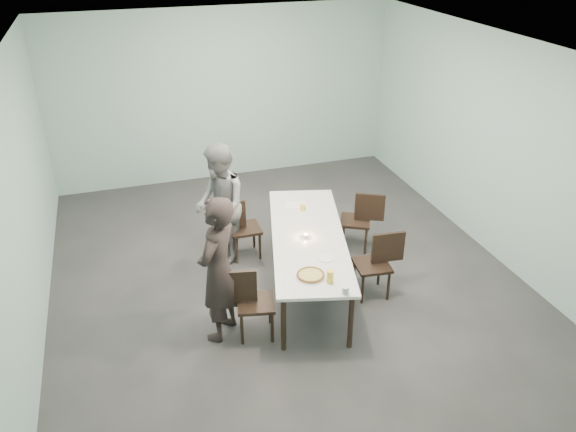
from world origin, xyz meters
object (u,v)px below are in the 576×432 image
object	(u,v)px
chair_near_left	(248,298)
chair_far_right	(361,217)
amber_tumbler	(303,207)
side_plate	(326,258)
chair_near_right	(379,260)
chair_far_left	(239,225)
beer_glass	(330,277)
table	(308,239)
pizza	(311,275)
tealight	(306,236)
diner_far	(220,205)
diner_near	(218,270)
water_tumbler	(345,290)

from	to	relation	value
chair_near_left	chair_far_right	world-z (taller)	same
chair_near_left	amber_tumbler	distance (m)	1.80
chair_far_right	side_plate	distance (m)	1.62
chair_near_right	chair_far_left	bearing A→B (deg)	-37.98
chair_far_right	beer_glass	bearing A→B (deg)	83.12
table	chair_near_left	bearing A→B (deg)	-143.45
side_plate	chair_far_right	bearing A→B (deg)	50.41
pizza	tealight	bearing A→B (deg)	74.40
chair_far_left	beer_glass	world-z (taller)	beer_glass
pizza	diner_far	bearing A→B (deg)	109.36
chair_far_right	chair_near_left	bearing A→B (deg)	61.93
amber_tumbler	diner_far	bearing A→B (deg)	164.54
diner_near	tealight	distance (m)	1.34
diner_far	amber_tumbler	xyz separation A→B (m)	(1.08, -0.30, -0.06)
chair_near_left	chair_far_left	bearing A→B (deg)	92.18
chair_far_left	diner_far	bearing A→B (deg)	179.04
chair_far_right	side_plate	xyz separation A→B (m)	(-1.02, -1.23, 0.25)
table	water_tumbler	size ratio (longest dim) A/B	30.47
diner_far	diner_near	bearing A→B (deg)	-10.12
diner_near	water_tumbler	bearing A→B (deg)	99.28
pizza	amber_tumbler	size ratio (longest dim) A/B	4.25
diner_near	water_tumbler	distance (m)	1.40
chair_far_right	pizza	xyz separation A→B (m)	(-1.32, -1.52, 0.27)
amber_tumbler	chair_far_left	bearing A→B (deg)	160.61
chair_far_right	water_tumbler	distance (m)	2.23
beer_glass	amber_tumbler	bearing A→B (deg)	80.81
chair_near_right	diner_far	bearing A→B (deg)	-33.65
side_plate	tealight	distance (m)	0.54
diner_far	amber_tumbler	bearing A→B (deg)	76.61
tealight	table	bearing A→B (deg)	35.88
amber_tumbler	water_tumbler	bearing A→B (deg)	-95.79
table	diner_far	bearing A→B (deg)	133.49
pizza	chair_near_left	bearing A→B (deg)	167.81
chair_near_right	amber_tumbler	size ratio (longest dim) A/B	10.88
chair_far_left	side_plate	world-z (taller)	chair_far_left
diner_near	pizza	bearing A→B (deg)	113.29
table	diner_near	world-z (taller)	diner_near
table	chair_far_left	bearing A→B (deg)	124.93
water_tumbler	tealight	xyz separation A→B (m)	(-0.01, 1.24, -0.02)
table	chair_near_left	size ratio (longest dim) A/B	3.15
chair_near_left	diner_far	size ratio (longest dim) A/B	0.51
chair_far_left	amber_tumbler	bearing A→B (deg)	-19.13
tealight	side_plate	bearing A→B (deg)	-82.76
chair_near_left	table	bearing A→B (deg)	48.43
diner_far	amber_tumbler	size ratio (longest dim) A/B	21.22
diner_near	diner_far	bearing A→B (deg)	-154.13
chair_near_left	diner_far	xyz separation A→B (m)	(0.04, 1.68, 0.35)
amber_tumbler	chair_near_left	bearing A→B (deg)	-129.04
table	chair_far_left	size ratio (longest dim) A/B	3.15
chair_far_left	side_plate	distance (m)	1.70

